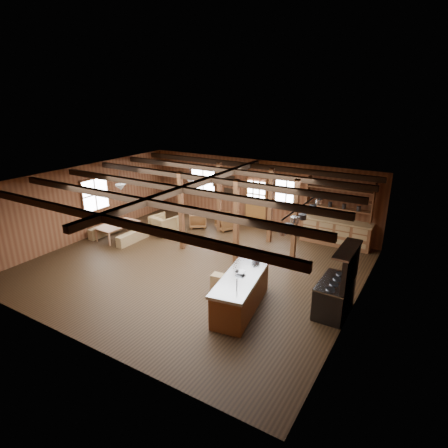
% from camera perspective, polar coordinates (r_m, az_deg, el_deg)
% --- Properties ---
extents(room, '(10.04, 9.04, 2.84)m').
position_cam_1_polar(room, '(11.70, -4.82, -0.28)').
color(room, black).
rests_on(room, ground).
extents(ceiling_joists, '(9.80, 8.82, 0.18)m').
position_cam_1_polar(ceiling_joists, '(11.47, -4.48, 6.00)').
color(ceiling_joists, black).
rests_on(ceiling_joists, ceiling).
extents(timber_posts, '(3.95, 2.35, 2.80)m').
position_cam_1_polar(timber_posts, '(13.11, 2.34, 1.97)').
color(timber_posts, '#492F15').
rests_on(timber_posts, floor).
extents(back_door, '(1.02, 0.08, 2.15)m').
position_cam_1_polar(back_door, '(15.50, 4.86, 2.71)').
color(back_door, brown).
rests_on(back_door, floor).
extents(window_back_left, '(1.32, 0.06, 1.32)m').
position_cam_1_polar(window_back_left, '(16.59, -3.16, 6.46)').
color(window_back_left, white).
rests_on(window_back_left, wall_back).
extents(window_back_right, '(1.02, 0.06, 1.32)m').
position_cam_1_polar(window_back_right, '(14.81, 9.48, 4.61)').
color(window_back_right, white).
rests_on(window_back_right, wall_back).
extents(window_left, '(0.14, 1.24, 1.32)m').
position_cam_1_polar(window_left, '(15.29, -19.05, 4.26)').
color(window_left, white).
rests_on(window_left, wall_back).
extents(notice_boards, '(1.08, 0.03, 0.90)m').
position_cam_1_polar(notice_boards, '(16.00, 0.12, 6.14)').
color(notice_boards, silver).
rests_on(notice_boards, wall_back).
extents(back_counter, '(2.55, 0.60, 2.45)m').
position_cam_1_polar(back_counter, '(14.27, 16.69, -0.76)').
color(back_counter, brown).
rests_on(back_counter, floor).
extents(pendant_lamps, '(1.86, 2.36, 0.66)m').
position_cam_1_polar(pendant_lamps, '(13.57, -10.23, 6.02)').
color(pendant_lamps, '#2B2B2D').
rests_on(pendant_lamps, ceiling).
extents(pot_rack, '(0.29, 3.00, 0.45)m').
position_cam_1_polar(pot_rack, '(10.06, 11.57, 1.19)').
color(pot_rack, '#2B2B2D').
rests_on(pot_rack, ceiling).
extents(kitchen_island, '(1.29, 2.61, 1.20)m').
position_cam_1_polar(kitchen_island, '(9.81, 2.61, -10.33)').
color(kitchen_island, brown).
rests_on(kitchen_island, floor).
extents(step_stool, '(0.49, 0.37, 0.40)m').
position_cam_1_polar(step_stool, '(10.90, -0.80, -8.69)').
color(step_stool, olive).
rests_on(step_stool, floor).
extents(commercial_range, '(0.78, 1.47, 1.82)m').
position_cam_1_polar(commercial_range, '(9.99, 16.80, -9.82)').
color(commercial_range, '#2B2B2D').
rests_on(commercial_range, floor).
extents(dining_table, '(1.00, 1.66, 0.56)m').
position_cam_1_polar(dining_table, '(14.93, -15.75, -1.08)').
color(dining_table, '#9B6946').
rests_on(dining_table, floor).
extents(bench_wall, '(0.28, 1.48, 0.41)m').
position_cam_1_polar(bench_wall, '(15.48, -17.64, -0.83)').
color(bench_wall, olive).
rests_on(bench_wall, floor).
extents(bench_aisle, '(0.27, 1.46, 0.40)m').
position_cam_1_polar(bench_aisle, '(14.46, -13.72, -1.91)').
color(bench_aisle, olive).
rests_on(bench_aisle, floor).
extents(armchair_a, '(0.96, 0.97, 0.64)m').
position_cam_1_polar(armchair_a, '(15.58, -4.04, 0.65)').
color(armchair_a, brown).
rests_on(armchair_a, floor).
extents(armchair_b, '(0.99, 1.00, 0.67)m').
position_cam_1_polar(armchair_b, '(15.26, 0.34, 0.35)').
color(armchair_b, brown).
rests_on(armchair_b, floor).
extents(armchair_c, '(0.97, 0.99, 0.79)m').
position_cam_1_polar(armchair_c, '(14.91, -9.15, -0.13)').
color(armchair_c, olive).
rests_on(armchair_c, floor).
extents(counter_pot, '(0.27, 0.27, 0.16)m').
position_cam_1_polar(counter_pot, '(10.38, 4.72, -5.22)').
color(counter_pot, silver).
rests_on(counter_pot, kitchen_island).
extents(bowl, '(0.29, 0.29, 0.07)m').
position_cam_1_polar(bowl, '(9.69, 2.48, -7.40)').
color(bowl, silver).
rests_on(bowl, kitchen_island).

